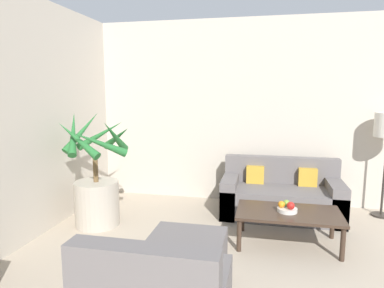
# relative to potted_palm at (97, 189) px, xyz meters

# --- Properties ---
(wall_back) EXTENTS (8.53, 0.06, 2.70)m
(wall_back) POSITION_rel_potted_palm_xyz_m (2.96, 1.39, 0.89)
(wall_back) COLOR #BCB2A3
(wall_back) RESTS_ON ground_plane
(potted_palm) EXTENTS (0.85, 0.94, 1.43)m
(potted_palm) POSITION_rel_potted_palm_xyz_m (0.00, 0.00, 0.00)
(potted_palm) COLOR #ADA393
(potted_palm) RESTS_ON ground_plane
(sofa_loveseat) EXTENTS (1.55, 0.76, 0.75)m
(sofa_loveseat) POSITION_rel_potted_palm_xyz_m (2.24, 0.83, -0.21)
(sofa_loveseat) COLOR #605B5B
(sofa_loveseat) RESTS_ON ground_plane
(coffee_table) EXTENTS (1.10, 0.63, 0.37)m
(coffee_table) POSITION_rel_potted_palm_xyz_m (2.29, -0.08, -0.13)
(coffee_table) COLOR #38281E
(coffee_table) RESTS_ON ground_plane
(fruit_bowl) EXTENTS (0.21, 0.21, 0.04)m
(fruit_bowl) POSITION_rel_potted_palm_xyz_m (2.27, -0.10, -0.07)
(fruit_bowl) COLOR beige
(fruit_bowl) RESTS_ON coffee_table
(apple_red) EXTENTS (0.08, 0.08, 0.08)m
(apple_red) POSITION_rel_potted_palm_xyz_m (2.30, -0.14, -0.01)
(apple_red) COLOR red
(apple_red) RESTS_ON fruit_bowl
(apple_green) EXTENTS (0.07, 0.07, 0.07)m
(apple_green) POSITION_rel_potted_palm_xyz_m (2.26, -0.04, -0.01)
(apple_green) COLOR olive
(apple_green) RESTS_ON fruit_bowl
(orange_fruit) EXTENTS (0.07, 0.07, 0.07)m
(orange_fruit) POSITION_rel_potted_palm_xyz_m (2.21, -0.10, -0.01)
(orange_fruit) COLOR orange
(orange_fruit) RESTS_ON fruit_bowl
(ottoman) EXTENTS (0.65, 0.55, 0.41)m
(ottoman) POSITION_rel_potted_palm_xyz_m (1.38, -1.01, -0.26)
(ottoman) COLOR #605B5B
(ottoman) RESTS_ON ground_plane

